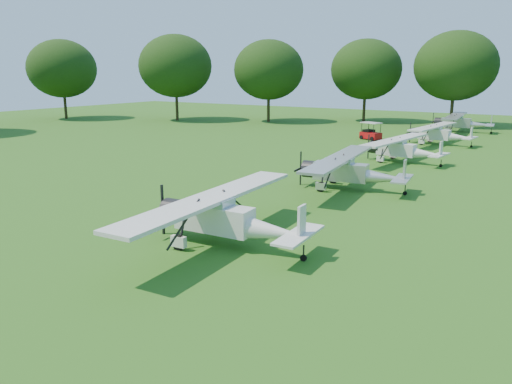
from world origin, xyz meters
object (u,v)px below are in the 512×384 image
at_px(aircraft_4, 349,169).
at_px(aircraft_7, 461,121).
at_px(aircraft_5, 402,148).
at_px(golf_cart, 370,134).
at_px(aircraft_6, 439,133).
at_px(aircraft_3, 225,216).

bearing_deg(aircraft_4, aircraft_7, 83.50).
bearing_deg(aircraft_5, golf_cart, 126.49).
height_order(aircraft_4, aircraft_7, aircraft_7).
bearing_deg(golf_cart, aircraft_6, 21.03).
distance_m(aircraft_3, aircraft_7, 50.01).
distance_m(aircraft_6, golf_cart, 7.40).
bearing_deg(aircraft_3, aircraft_4, 84.80).
distance_m(aircraft_4, golf_cart, 25.31).
bearing_deg(aircraft_7, aircraft_4, -94.16).
distance_m(aircraft_5, golf_cart, 14.49).
bearing_deg(aircraft_5, aircraft_4, -83.20).
bearing_deg(aircraft_7, aircraft_3, -94.73).
height_order(aircraft_3, aircraft_7, aircraft_3).
xyz_separation_m(aircraft_4, aircraft_5, (0.01, 11.68, -0.09)).
bearing_deg(aircraft_4, golf_cart, 99.87).
bearing_deg(aircraft_6, aircraft_4, -84.30).
bearing_deg(aircraft_4, aircraft_3, -98.71).
bearing_deg(aircraft_3, golf_cart, 97.13).
relative_size(aircraft_3, aircraft_5, 1.12).
relative_size(aircraft_5, aircraft_6, 1.00).
xyz_separation_m(aircraft_3, aircraft_5, (0.51, 24.58, -0.15)).
distance_m(aircraft_3, aircraft_5, 24.58).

